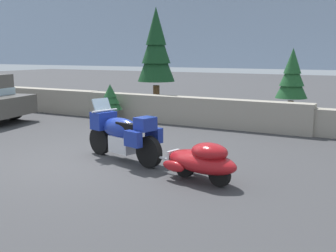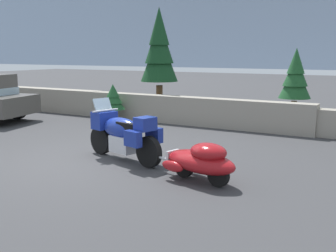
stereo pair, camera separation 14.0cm
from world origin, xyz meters
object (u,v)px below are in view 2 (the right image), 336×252
at_px(touring_motorcycle, 123,133).
at_px(car_shaped_trailer, 201,160).
at_px(pine_tree_far_right, 295,76).
at_px(pine_tree_secondary, 159,49).

relative_size(touring_motorcycle, car_shaped_trailer, 1.02).
height_order(car_shaped_trailer, pine_tree_far_right, pine_tree_far_right).
distance_m(car_shaped_trailer, pine_tree_secondary, 8.40).
height_order(touring_motorcycle, pine_tree_secondary, pine_tree_secondary).
bearing_deg(pine_tree_secondary, pine_tree_far_right, 12.65).
bearing_deg(touring_motorcycle, car_shaped_trailer, -15.01).
bearing_deg(pine_tree_secondary, touring_motorcycle, -66.56).
xyz_separation_m(car_shaped_trailer, pine_tree_far_right, (-0.01, 7.65, 1.18)).
height_order(touring_motorcycle, pine_tree_far_right, pine_tree_far_right).
relative_size(touring_motorcycle, pine_tree_secondary, 0.56).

